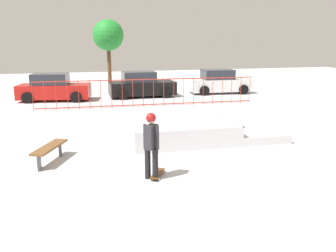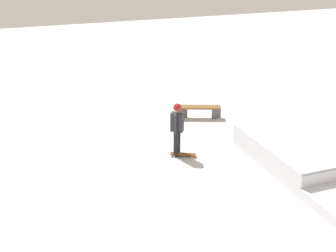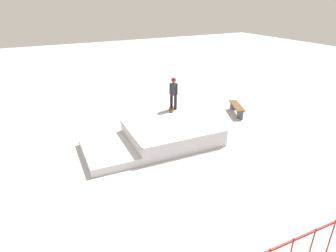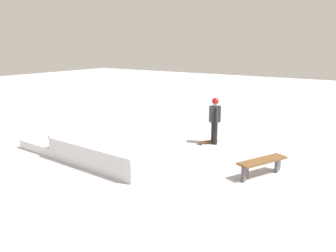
# 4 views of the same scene
# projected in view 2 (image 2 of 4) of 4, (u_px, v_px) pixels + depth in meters

# --- Properties ---
(ground_plane) EXTENTS (60.00, 60.00, 0.00)m
(ground_plane) POSITION_uv_depth(u_px,v_px,m) (308.00, 166.00, 12.22)
(ground_plane) COLOR silver
(skate_ramp) EXTENTS (5.52, 2.86, 0.74)m
(skate_ramp) POSITION_uv_depth(u_px,v_px,m) (309.00, 158.00, 11.98)
(skate_ramp) COLOR silver
(skate_ramp) RESTS_ON ground
(skater) EXTENTS (0.42, 0.43, 1.73)m
(skater) POSITION_uv_depth(u_px,v_px,m) (177.00, 126.00, 12.49)
(skater) COLOR black
(skater) RESTS_ON ground
(skateboard) EXTENTS (0.57, 0.79, 0.09)m
(skateboard) POSITION_uv_depth(u_px,v_px,m) (183.00, 154.00, 12.74)
(skateboard) COLOR #593314
(skateboard) RESTS_ON ground
(park_bench) EXTENTS (1.02, 1.62, 0.48)m
(park_bench) POSITION_uv_depth(u_px,v_px,m) (200.00, 109.00, 15.65)
(park_bench) COLOR brown
(park_bench) RESTS_ON ground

